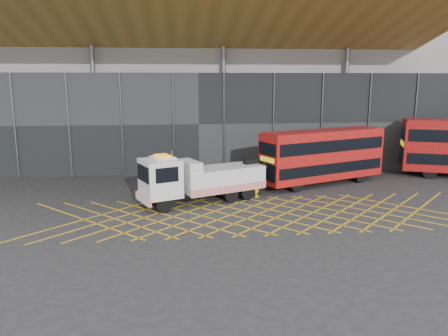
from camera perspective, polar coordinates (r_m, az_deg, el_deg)
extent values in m
plane|color=#242426|center=(24.51, -6.67, -6.35)|extent=(120.00, 120.00, 0.00)
cube|color=gold|center=(25.05, -17.78, -6.42)|extent=(7.16, 7.16, 0.01)
cube|color=gold|center=(25.05, -17.78, -6.42)|extent=(7.16, 7.16, 0.01)
cube|color=gold|center=(24.77, -14.14, -6.42)|extent=(7.16, 7.16, 0.01)
cube|color=gold|center=(24.77, -14.14, -6.42)|extent=(7.16, 7.16, 0.01)
cube|color=gold|center=(24.58, -10.42, -6.39)|extent=(7.16, 7.16, 0.01)
cube|color=gold|center=(24.58, -10.42, -6.39)|extent=(7.16, 7.16, 0.01)
cube|color=gold|center=(24.50, -6.67, -6.33)|extent=(7.16, 7.16, 0.01)
cube|color=gold|center=(24.50, -6.67, -6.33)|extent=(7.16, 7.16, 0.01)
cube|color=gold|center=(24.53, -2.91, -6.25)|extent=(7.16, 7.16, 0.01)
cube|color=gold|center=(24.53, -2.91, -6.25)|extent=(7.16, 7.16, 0.01)
cube|color=gold|center=(24.66, 0.83, -6.14)|extent=(7.16, 7.16, 0.01)
cube|color=gold|center=(24.66, 0.83, -6.14)|extent=(7.16, 7.16, 0.01)
cube|color=gold|center=(24.89, 4.51, -6.01)|extent=(7.16, 7.16, 0.01)
cube|color=gold|center=(24.89, 4.51, -6.01)|extent=(7.16, 7.16, 0.01)
cube|color=gold|center=(25.22, 8.10, -5.85)|extent=(7.16, 7.16, 0.01)
cube|color=gold|center=(25.22, 8.10, -5.85)|extent=(7.16, 7.16, 0.01)
cube|color=gold|center=(25.65, 11.59, -5.68)|extent=(7.16, 7.16, 0.01)
cube|color=gold|center=(25.65, 11.59, -5.68)|extent=(7.16, 7.16, 0.01)
cube|color=gold|center=(26.16, 14.95, -5.50)|extent=(7.16, 7.16, 0.01)
cube|color=gold|center=(26.16, 14.95, -5.50)|extent=(7.16, 7.16, 0.01)
cube|color=gold|center=(26.77, 18.17, -5.30)|extent=(7.16, 7.16, 0.01)
cube|color=gold|center=(26.77, 18.17, -5.30)|extent=(7.16, 7.16, 0.01)
cube|color=gold|center=(27.45, 21.23, -5.10)|extent=(7.16, 7.16, 0.01)
cube|color=gold|center=(27.45, 21.23, -5.10)|extent=(7.16, 7.16, 0.01)
cube|color=gold|center=(28.21, 24.14, -4.90)|extent=(7.16, 7.16, 0.01)
cube|color=gold|center=(28.21, 24.14, -4.90)|extent=(7.16, 7.16, 0.01)
cube|color=gray|center=(42.40, -3.90, 13.50)|extent=(55.00, 14.00, 18.00)
cube|color=black|center=(35.25, -3.35, 5.79)|extent=(55.00, 0.80, 8.00)
cube|color=olive|center=(31.61, -7.01, 18.71)|extent=(40.00, 11.93, 4.07)
cylinder|color=#595B60|center=(35.51, -16.45, 7.01)|extent=(0.36, 0.36, 10.00)
cylinder|color=#595B60|center=(35.11, -0.06, 7.43)|extent=(0.36, 0.36, 10.00)
cylinder|color=#595B60|center=(37.48, 15.46, 7.27)|extent=(0.36, 0.36, 10.00)
cube|color=black|center=(27.16, -2.53, -3.20)|extent=(7.77, 4.01, 0.30)
cube|color=white|center=(25.72, -8.32, -1.30)|extent=(2.73, 2.77, 2.22)
cube|color=black|center=(25.30, -10.54, -0.70)|extent=(0.79, 1.74, 0.94)
cube|color=red|center=(25.64, -10.47, -3.97)|extent=(1.08, 2.12, 0.47)
cube|color=orange|center=(25.53, -8.05, 1.59)|extent=(1.11, 1.24, 0.10)
cube|color=white|center=(27.51, -0.32, -1.26)|extent=(5.70, 4.06, 1.36)
cube|color=red|center=(26.70, 0.82, -2.78)|extent=(4.87, 2.15, 0.47)
cube|color=white|center=(26.32, -4.55, 0.31)|extent=(1.60, 2.22, 0.60)
cube|color=black|center=(28.47, 3.58, 0.81)|extent=(1.11, 0.80, 0.43)
cube|color=black|center=(29.01, 4.98, 0.14)|extent=(1.83, 1.02, 0.92)
cylinder|color=black|center=(25.19, -7.85, -4.77)|extent=(0.98, 0.65, 0.94)
cylinder|color=black|center=(26.81, -9.27, -3.82)|extent=(0.98, 0.65, 0.94)
cylinder|color=black|center=(27.66, 3.06, -3.20)|extent=(0.98, 0.65, 0.94)
cylinder|color=black|center=(29.14, 1.17, -2.43)|extent=(0.98, 0.65, 0.94)
cylinder|color=#595B60|center=(26.80, -6.80, 0.28)|extent=(0.12, 0.12, 1.88)
cube|color=#9E0F0C|center=(32.19, 12.80, 1.68)|extent=(9.77, 5.79, 3.41)
cube|color=black|center=(32.33, 12.74, 0.29)|extent=(9.44, 5.69, 0.75)
cube|color=black|center=(32.07, 12.87, 3.06)|extent=(9.44, 5.69, 0.83)
cube|color=black|center=(29.39, 5.61, -0.49)|extent=(0.81, 1.84, 1.14)
cube|color=black|center=(29.12, 5.67, 2.46)|extent=(0.81, 1.84, 0.83)
cube|color=yellow|center=(29.23, 5.63, 1.10)|extent=(0.66, 1.47, 0.31)
cube|color=#9E0F0C|center=(31.95, 12.94, 4.74)|extent=(9.53, 5.55, 0.11)
cylinder|color=black|center=(29.87, 9.44, -2.27)|extent=(0.94, 0.59, 0.91)
cylinder|color=black|center=(31.37, 7.27, -1.54)|extent=(0.94, 0.59, 0.91)
cylinder|color=black|center=(33.74, 17.35, -1.06)|extent=(0.94, 0.59, 0.91)
cylinder|color=black|center=(35.08, 15.09, -0.47)|extent=(0.94, 0.59, 0.91)
cube|color=black|center=(37.63, 22.15, 1.61)|extent=(0.86, 2.09, 1.29)
cube|color=black|center=(37.40, 22.35, 4.22)|extent=(0.86, 2.09, 0.94)
cube|color=yellow|center=(37.49, 22.24, 3.03)|extent=(0.70, 1.67, 0.35)
cylinder|color=black|center=(37.03, 25.29, -0.48)|extent=(1.07, 0.65, 1.03)
cylinder|color=black|center=(39.18, 24.75, 0.17)|extent=(1.07, 0.65, 1.03)
imported|color=yellow|center=(28.21, 4.35, -2.17)|extent=(0.60, 0.71, 1.67)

